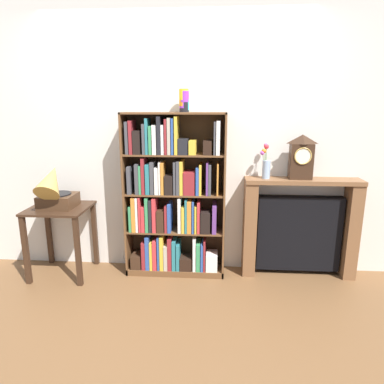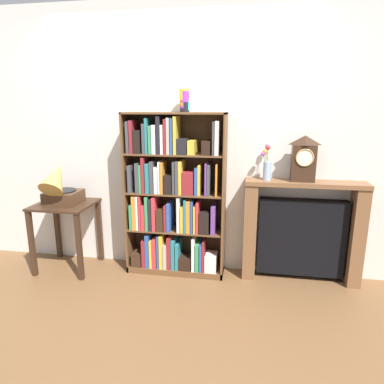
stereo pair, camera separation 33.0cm
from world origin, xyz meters
TOP-DOWN VIEW (x-y plane):
  - ground_plane at (0.00, 0.00)m, footprint 7.72×6.40m
  - wall_back at (0.05, 0.33)m, footprint 4.72×0.08m
  - bookshelf at (-0.03, 0.14)m, footprint 0.97×0.28m
  - cup_stack at (0.09, 0.17)m, footprint 0.09×0.09m
  - side_table_left at (-1.12, 0.03)m, footprint 0.56×0.52m
  - gramophone at (-1.12, -0.03)m, footprint 0.32×0.44m
  - fireplace_mantel at (1.22, 0.19)m, footprint 1.09×0.23m
  - mantel_clock at (1.18, 0.17)m, footprint 0.21×0.13m
  - flower_vase at (0.86, 0.18)m, footprint 0.10×0.10m

SIDE VIEW (x-z plane):
  - ground_plane at x=0.00m, z-range -0.02..0.00m
  - fireplace_mantel at x=1.22m, z-range -0.01..0.97m
  - side_table_left at x=-1.12m, z-range 0.18..0.88m
  - bookshelf at x=-0.03m, z-range -0.06..1.53m
  - gramophone at x=-1.12m, z-range 0.65..1.12m
  - flower_vase at x=0.86m, z-range 0.94..1.27m
  - mantel_clock at x=1.18m, z-range 0.98..1.39m
  - wall_back at x=0.05m, z-range 0.00..2.60m
  - cup_stack at x=0.09m, z-range 1.59..1.79m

